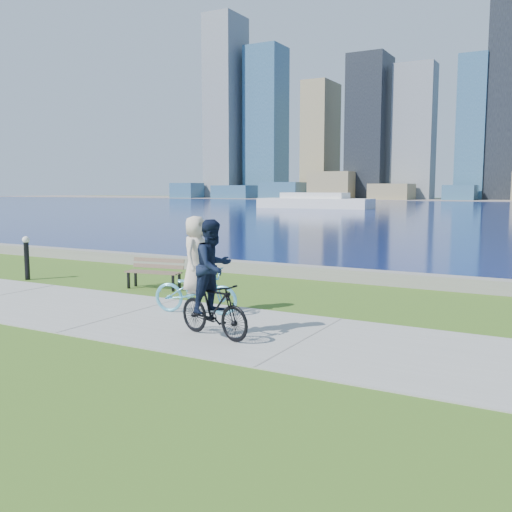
{
  "coord_description": "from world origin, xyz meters",
  "views": [
    {
      "loc": [
        7.86,
        -8.6,
        2.54
      ],
      "look_at": [
        1.91,
        2.07,
        1.1
      ],
      "focal_mm": 40.0,
      "sensor_mm": 36.0,
      "label": 1
    }
  ],
  "objects": [
    {
      "name": "ground",
      "position": [
        0.0,
        0.0,
        0.0
      ],
      "size": [
        320.0,
        320.0,
        0.0
      ],
      "primitive_type": "plane",
      "color": "#345817",
      "rests_on": "ground"
    },
    {
      "name": "concrete_path",
      "position": [
        0.0,
        0.0,
        0.01
      ],
      "size": [
        80.0,
        3.5,
        0.02
      ],
      "primitive_type": "cube",
      "color": "gray",
      "rests_on": "ground"
    },
    {
      "name": "seawall",
      "position": [
        0.0,
        6.2,
        0.17
      ],
      "size": [
        90.0,
        0.5,
        0.35
      ],
      "primitive_type": "cube",
      "color": "slate",
      "rests_on": "ground"
    },
    {
      "name": "bay_water",
      "position": [
        0.0,
        72.0,
        0.0
      ],
      "size": [
        320.0,
        131.0,
        0.01
      ],
      "primitive_type": "cube",
      "color": "#0C194F",
      "rests_on": "ground"
    },
    {
      "name": "ferry_near",
      "position": [
        -21.95,
        60.58,
        0.85
      ],
      "size": [
        15.08,
        4.31,
        2.05
      ],
      "color": "silver",
      "rests_on": "ground"
    },
    {
      "name": "park_bench",
      "position": [
        -1.43,
        2.75,
        0.47
      ],
      "size": [
        1.53,
        0.72,
        0.76
      ],
      "rotation": [
        0.0,
        0.0,
        0.15
      ],
      "color": "black",
      "rests_on": "ground"
    },
    {
      "name": "bollard_lamp",
      "position": [
        -5.47,
        2.1,
        0.7
      ],
      "size": [
        0.2,
        0.2,
        1.23
      ],
      "color": "black",
      "rests_on": "ground"
    },
    {
      "name": "cyclist_woman",
      "position": [
        1.23,
        0.76,
        0.76
      ],
      "size": [
        1.01,
        1.88,
        1.98
      ],
      "rotation": [
        0.0,
        0.0,
        1.8
      ],
      "color": "#60C6EA",
      "rests_on": "ground"
    },
    {
      "name": "cyclist_man",
      "position": [
        2.58,
        -0.63,
        0.87
      ],
      "size": [
        0.82,
        1.67,
        2.01
      ],
      "rotation": [
        0.0,
        0.0,
        1.34
      ],
      "color": "black",
      "rests_on": "ground"
    }
  ]
}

